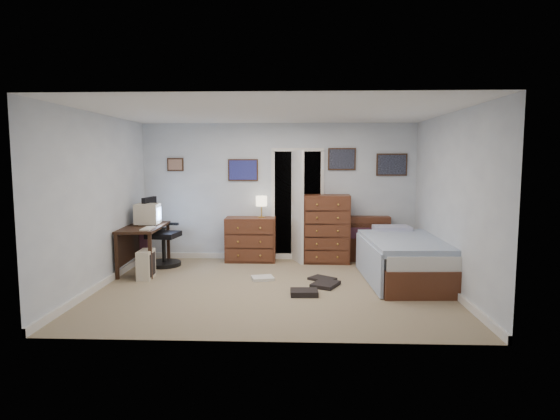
% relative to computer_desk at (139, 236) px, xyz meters
% --- Properties ---
extents(floor, '(5.00, 4.00, 0.02)m').
position_rel_computer_desk_xyz_m(floor, '(2.29, -1.01, -0.58)').
color(floor, tan).
rests_on(floor, ground).
extents(computer_desk, '(0.65, 1.31, 0.74)m').
position_rel_computer_desk_xyz_m(computer_desk, '(0.00, 0.00, 0.00)').
color(computer_desk, '#321E10').
rests_on(computer_desk, floor).
extents(crt_monitor, '(0.40, 0.37, 0.36)m').
position_rel_computer_desk_xyz_m(crt_monitor, '(0.11, 0.15, 0.36)').
color(crt_monitor, beige).
rests_on(crt_monitor, computer_desk).
extents(keyboard, '(0.17, 0.40, 0.02)m').
position_rel_computer_desk_xyz_m(keyboard, '(0.27, -0.35, 0.18)').
color(keyboard, beige).
rests_on(keyboard, computer_desk).
extents(pc_tower, '(0.22, 0.42, 0.45)m').
position_rel_computer_desk_xyz_m(pc_tower, '(0.29, -0.55, -0.35)').
color(pc_tower, beige).
rests_on(pc_tower, floor).
extents(office_chair, '(0.65, 0.65, 1.20)m').
position_rel_computer_desk_xyz_m(office_chair, '(0.25, 0.34, -0.11)').
color(office_chair, black).
rests_on(office_chair, floor).
extents(media_stack, '(0.16, 0.16, 0.78)m').
position_rel_computer_desk_xyz_m(media_stack, '(-0.03, 0.40, -0.18)').
color(media_stack, maroon).
rests_on(media_stack, floor).
extents(low_dresser, '(0.91, 0.46, 0.80)m').
position_rel_computer_desk_xyz_m(low_dresser, '(1.79, 0.76, -0.17)').
color(low_dresser, '#5C2F1D').
rests_on(low_dresser, floor).
extents(table_lamp, '(0.20, 0.20, 0.39)m').
position_rel_computer_desk_xyz_m(table_lamp, '(1.99, 0.76, 0.51)').
color(table_lamp, gold).
rests_on(table_lamp, low_dresser).
extents(doorway, '(0.96, 1.12, 2.05)m').
position_rel_computer_desk_xyz_m(doorway, '(2.64, 1.26, 0.43)').
color(doorway, black).
rests_on(doorway, floor).
extents(tall_dresser, '(0.84, 0.52, 1.21)m').
position_rel_computer_desk_xyz_m(tall_dresser, '(3.16, 0.74, 0.03)').
color(tall_dresser, '#5C2F1D').
rests_on(tall_dresser, floor).
extents(headboard_bookcase, '(0.91, 0.24, 0.82)m').
position_rel_computer_desk_xyz_m(headboard_bookcase, '(3.86, 0.85, -0.14)').
color(headboard_bookcase, '#5C2F1D').
rests_on(headboard_bookcase, floor).
extents(bed, '(1.27, 2.24, 0.72)m').
position_rel_computer_desk_xyz_m(bed, '(4.27, -0.46, -0.23)').
color(bed, '#5C2F1D').
rests_on(bed, floor).
extents(wall_posters, '(4.38, 0.04, 0.60)m').
position_rel_computer_desk_xyz_m(wall_posters, '(2.86, 0.97, 1.17)').
color(wall_posters, '#331E11').
rests_on(wall_posters, floor).
extents(floor_clutter, '(1.38, 1.19, 0.07)m').
position_rel_computer_desk_xyz_m(floor_clutter, '(2.77, -0.93, -0.54)').
color(floor_clutter, black).
rests_on(floor_clutter, floor).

